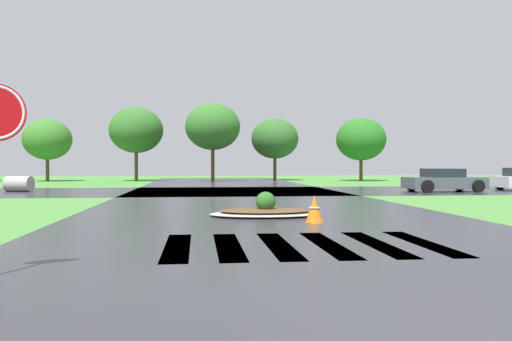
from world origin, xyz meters
TOP-DOWN VIEW (x-y plane):
  - ground_plane at (0.00, 0.00)m, footprint 120.00×120.00m
  - asphalt_roadway at (0.00, 10.00)m, footprint 10.86×80.00m
  - asphalt_cross_road at (0.00, 24.04)m, footprint 90.00×9.77m
  - crosswalk_stripes at (-0.00, 4.98)m, footprint 4.95×3.33m
  - median_island at (0.00, 10.45)m, footprint 3.14×1.94m
  - car_blue_compact at (10.79, 22.35)m, footprint 4.03×2.20m
  - drainage_pipe_stack at (-11.13, 24.72)m, footprint 1.49×1.11m
  - traffic_cone at (0.98, 8.57)m, footprint 0.44×0.44m
  - background_treeline at (-3.90, 40.67)m, footprint 36.40×6.52m

SIDE VIEW (x-z plane):
  - ground_plane at x=0.00m, z-range -0.10..0.00m
  - asphalt_roadway at x=0.00m, z-range 0.00..0.01m
  - asphalt_cross_road at x=0.00m, z-range 0.00..0.01m
  - crosswalk_stripes at x=0.00m, z-range 0.00..0.01m
  - median_island at x=0.00m, z-range -0.21..0.47m
  - traffic_cone at x=0.98m, z-range -0.01..0.67m
  - drainage_pipe_stack at x=-11.13m, z-range 0.00..0.81m
  - car_blue_compact at x=10.79m, z-range -0.03..1.17m
  - background_treeline at x=-3.90m, z-range 0.74..7.09m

